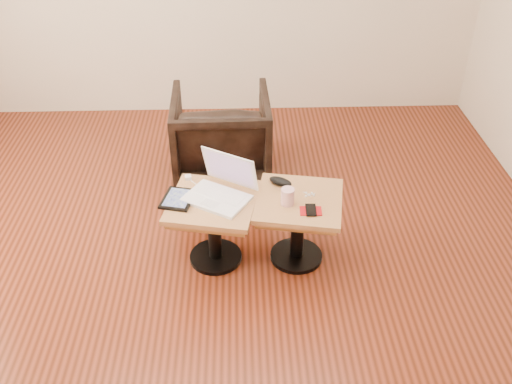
{
  "coord_description": "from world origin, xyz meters",
  "views": [
    {
      "loc": [
        0.19,
        -2.54,
        2.38
      ],
      "look_at": [
        0.28,
        0.16,
        0.5
      ],
      "focal_mm": 40.0,
      "sensor_mm": 36.0,
      "label": 1
    }
  ],
  "objects_px": {
    "side_table_left": "(214,215)",
    "striped_cup": "(288,197)",
    "side_table_right": "(298,214)",
    "armchair": "(221,136)",
    "laptop": "(221,189)"
  },
  "relations": [
    {
      "from": "side_table_left",
      "to": "striped_cup",
      "type": "bearing_deg",
      "value": 4.25
    },
    {
      "from": "laptop",
      "to": "striped_cup",
      "type": "xyz_separation_m",
      "value": [
        0.38,
        -0.09,
        0.0
      ]
    },
    {
      "from": "striped_cup",
      "to": "armchair",
      "type": "distance_m",
      "value": 1.13
    },
    {
      "from": "striped_cup",
      "to": "side_table_right",
      "type": "bearing_deg",
      "value": 31.54
    },
    {
      "from": "side_table_left",
      "to": "side_table_right",
      "type": "height_order",
      "value": "same"
    },
    {
      "from": "laptop",
      "to": "side_table_right",
      "type": "bearing_deg",
      "value": 25.65
    },
    {
      "from": "side_table_left",
      "to": "striped_cup",
      "type": "distance_m",
      "value": 0.46
    },
    {
      "from": "laptop",
      "to": "striped_cup",
      "type": "distance_m",
      "value": 0.39
    },
    {
      "from": "side_table_right",
      "to": "laptop",
      "type": "bearing_deg",
      "value": -175.57
    },
    {
      "from": "laptop",
      "to": "armchair",
      "type": "relative_size",
      "value": 0.65
    },
    {
      "from": "laptop",
      "to": "armchair",
      "type": "bearing_deg",
      "value": 122.69
    },
    {
      "from": "armchair",
      "to": "laptop",
      "type": "bearing_deg",
      "value": 89.73
    },
    {
      "from": "laptop",
      "to": "armchair",
      "type": "xyz_separation_m",
      "value": [
        -0.02,
        0.95,
        -0.17
      ]
    },
    {
      "from": "side_table_left",
      "to": "laptop",
      "type": "distance_m",
      "value": 0.17
    },
    {
      "from": "side_table_right",
      "to": "armchair",
      "type": "xyz_separation_m",
      "value": [
        -0.47,
        1.0,
        -0.01
      ]
    }
  ]
}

